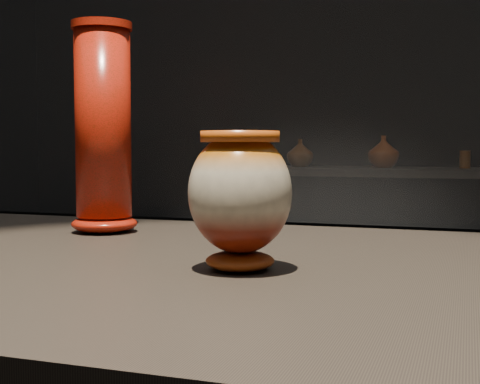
% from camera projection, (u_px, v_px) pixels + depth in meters
% --- Properties ---
extents(main_vase, '(0.14, 0.14, 0.16)m').
position_uv_depth(main_vase, '(240.00, 195.00, 0.77)').
color(main_vase, maroon).
rests_on(main_vase, display_plinth).
extents(tall_vase, '(0.12, 0.12, 0.35)m').
position_uv_depth(tall_vase, '(103.00, 132.00, 1.10)').
color(tall_vase, red).
rests_on(tall_vase, display_plinth).
extents(back_shelf, '(2.00, 0.60, 0.90)m').
position_uv_depth(back_shelf, '(362.00, 207.00, 4.41)').
color(back_shelf, black).
rests_on(back_shelf, ground).
extents(back_vase_left, '(0.22, 0.22, 0.19)m').
position_uv_depth(back_vase_left, '(300.00, 153.00, 4.51)').
color(back_vase_left, brown).
rests_on(back_vase_left, back_shelf).
extents(back_vase_mid, '(0.23, 0.23, 0.21)m').
position_uv_depth(back_vase_mid, '(383.00, 152.00, 4.33)').
color(back_vase_mid, maroon).
rests_on(back_vase_mid, back_shelf).
extents(back_vase_right, '(0.07, 0.07, 0.11)m').
position_uv_depth(back_vase_right, '(465.00, 159.00, 4.22)').
color(back_vase_right, brown).
rests_on(back_vase_right, back_shelf).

